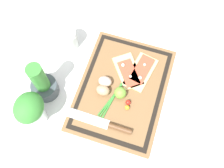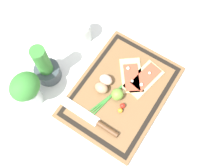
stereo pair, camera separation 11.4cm
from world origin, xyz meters
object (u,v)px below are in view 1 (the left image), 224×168
Objects in this scene: pizza_slice_far at (128,71)px; sauce_jar at (69,40)px; cherry_tomato_red at (128,102)px; herb_pot at (43,84)px; knife at (110,125)px; egg_brown at (103,90)px; cherry_tomato_yellow at (127,107)px; herb_glass at (31,110)px; lime at (120,93)px; pizza_slice_near at (141,71)px; egg_pink at (105,82)px.

sauce_jar is (0.06, 0.30, 0.02)m from pizza_slice_far.
cherry_tomato_red is 0.10× the size of herb_pot.
egg_brown is at bearing 28.83° from knife.
sauce_jar is (0.22, 0.35, 0.02)m from cherry_tomato_yellow.
herb_glass reaches higher than egg_brown.
lime reaches higher than egg_brown.
pizza_slice_near is 0.18m from cherry_tomato_yellow.
lime is 0.35m from sauce_jar.
pizza_slice_far is at bearing -30.44° from egg_brown.
egg_pink is (0.17, 0.08, 0.01)m from knife.
egg_pink is 0.26× the size of herb_pot.
herb_glass reaches higher than pizza_slice_near.
pizza_slice_near is 3.29× the size of egg_brown.
pizza_slice_near is at bearing -23.35° from lime.
herb_pot is at bearing 104.75° from egg_brown.
sauce_jar is at bearing -3.24° from herb_pot.
pizza_slice_near is at bearing -52.36° from egg_pink.
egg_pink is (0.04, 0.00, 0.00)m from egg_brown.
pizza_slice_near is 0.29m from knife.
lime is 0.27× the size of herb_glass.
egg_pink is at bearing 5.80° from egg_brown.
pizza_slice_far is 0.26m from knife.
cherry_tomato_yellow is at bearing -164.41° from pizza_slice_far.
cherry_tomato_yellow is at bearing 176.45° from pizza_slice_near.
egg_brown is 0.26× the size of herb_pot.
egg_brown reaches higher than knife.
cherry_tomato_yellow is at bearing -66.68° from herb_glass.
pizza_slice_near is at bearing -96.44° from sauce_jar.
sauce_jar reaches higher than egg_pink.
egg_brown is at bearing -174.20° from egg_pink.
herb_pot is 2.13× the size of sauce_jar.
knife is 0.15m from lime.
pizza_slice_far is 0.15m from cherry_tomato_red.
egg_brown reaches higher than pizza_slice_far.
egg_brown is at bearing -75.25° from herb_pot.
knife is 0.13m from cherry_tomato_red.
knife is 12.63× the size of cherry_tomato_red.
pizza_slice_near reaches higher than knife.
egg_pink is at bearing -66.48° from herb_pot.
sauce_jar is at bearing 50.95° from egg_brown.
knife is at bearing -136.52° from sauce_jar.
pizza_slice_far is at bearing 107.47° from pizza_slice_near.
sauce_jar is (0.19, 0.23, 0.00)m from egg_brown.
herb_pot is at bearing 113.52° from egg_pink.
egg_pink is 0.33m from herb_glass.
knife is at bearing -79.49° from herb_glass.
egg_brown reaches higher than pizza_slice_near.
cherry_tomato_red is (-0.14, -0.04, 0.01)m from pizza_slice_far.
pizza_slice_far is (-0.02, 0.06, 0.00)m from pizza_slice_near.
herb_pot is (-0.21, 0.38, 0.05)m from pizza_slice_near.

